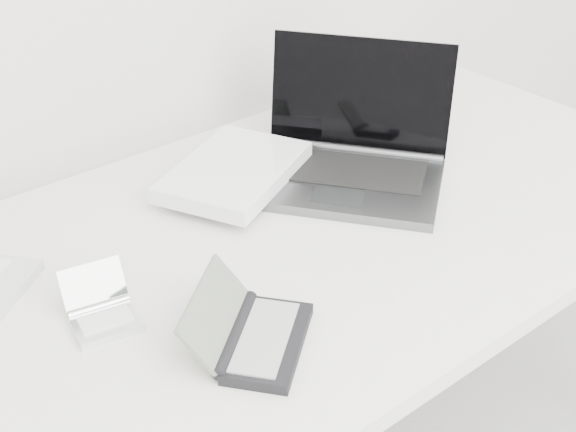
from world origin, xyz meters
TOP-DOWN VIEW (x-y plane):
  - desk at (0.00, 1.55)m, footprint 1.60×0.80m
  - laptop_large at (0.13, 1.66)m, footprint 0.56×0.48m
  - pda_silver at (-0.35, 1.53)m, footprint 0.11×0.12m
  - palmtop_charcoal at (-0.22, 1.36)m, footprint 0.23×0.22m

SIDE VIEW (x-z plane):
  - desk at x=0.00m, z-range 0.32..1.05m
  - pda_silver at x=-0.35m, z-range 0.71..0.78m
  - palmtop_charcoal at x=-0.22m, z-range 0.71..0.79m
  - laptop_large at x=0.13m, z-range 0.65..0.88m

